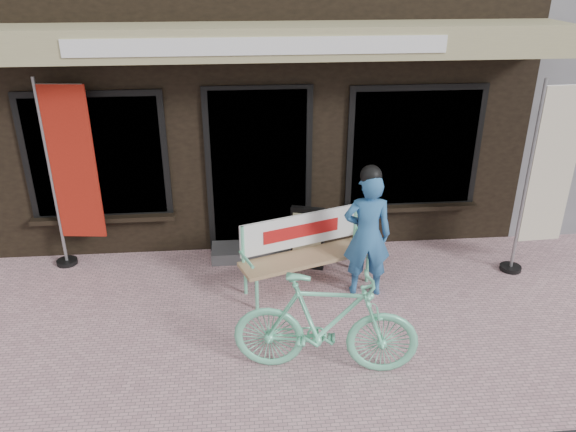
{
  "coord_description": "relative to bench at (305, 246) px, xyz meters",
  "views": [
    {
      "loc": [
        -0.24,
        -4.77,
        3.57
      ],
      "look_at": [
        0.26,
        0.7,
        1.05
      ],
      "focal_mm": 35.0,
      "sensor_mm": 36.0,
      "label": 1
    }
  ],
  "objects": [
    {
      "name": "ground",
      "position": [
        -0.48,
        -1.0,
        -0.51
      ],
      "size": [
        70.0,
        70.0,
        0.0
      ],
      "primitive_type": "plane",
      "color": "#C7989E",
      "rests_on": "ground"
    },
    {
      "name": "bench",
      "position": [
        0.0,
        0.0,
        0.0
      ],
      "size": [
        1.65,
        0.92,
        0.87
      ],
      "rotation": [
        0.0,
        0.0,
        0.34
      ],
      "color": "#70DCAC",
      "rests_on": "ground"
    },
    {
      "name": "person",
      "position": [
        0.68,
        -0.23,
        0.26
      ],
      "size": [
        0.57,
        0.41,
        1.57
      ],
      "rotation": [
        0.0,
        0.0,
        -0.1
      ],
      "color": "#2D649B",
      "rests_on": "ground"
    },
    {
      "name": "bicycle",
      "position": [
        0.01,
        -1.55,
        0.01
      ],
      "size": [
        1.78,
        0.77,
        1.03
      ],
      "primitive_type": "imported",
      "rotation": [
        0.0,
        0.0,
        1.4
      ],
      "color": "#70DCAC",
      "rests_on": "ground"
    },
    {
      "name": "nobori_red",
      "position": [
        -2.74,
        0.73,
        0.72
      ],
      "size": [
        0.7,
        0.29,
        2.38
      ],
      "rotation": [
        0.0,
        0.0,
        -0.11
      ],
      "color": "gray",
      "rests_on": "ground"
    },
    {
      "name": "nobori_cream",
      "position": [
        2.87,
        0.11,
        0.73
      ],
      "size": [
        0.71,
        0.28,
        2.4
      ],
      "rotation": [
        0.0,
        0.0,
        0.06
      ],
      "color": "gray",
      "rests_on": "ground"
    },
    {
      "name": "menu_stand",
      "position": [
        0.08,
        0.38,
        -0.08
      ],
      "size": [
        0.42,
        0.21,
        0.83
      ],
      "rotation": [
        0.0,
        0.0,
        -0.31
      ],
      "color": "black",
      "rests_on": "ground"
    }
  ]
}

